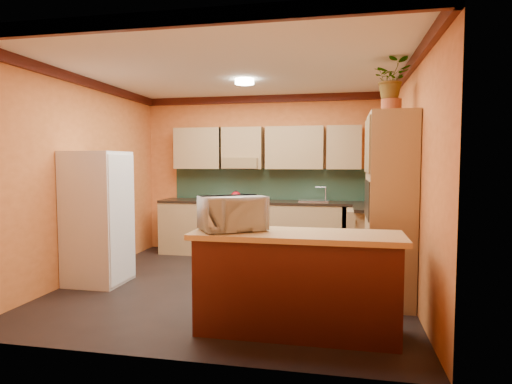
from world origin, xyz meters
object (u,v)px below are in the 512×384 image
at_px(fridge, 98,218).
at_px(microwave, 232,213).
at_px(base_cabinets_back, 267,229).
at_px(stove, 231,227).
at_px(pantry, 389,208).
at_px(breakfast_bar, 296,286).

distance_m(fridge, microwave, 2.38).
bearing_deg(base_cabinets_back, stove, -180.00).
xyz_separation_m(pantry, breakfast_bar, (-0.92, -1.12, -0.61)).
distance_m(pantry, microwave, 1.89).
height_order(base_cabinets_back, pantry, pantry).
distance_m(stove, breakfast_bar, 3.48).
distance_m(base_cabinets_back, microwave, 3.24).
xyz_separation_m(fridge, breakfast_bar, (2.68, -1.12, -0.41)).
xyz_separation_m(base_cabinets_back, stove, (-0.62, -0.00, 0.02)).
xyz_separation_m(stove, breakfast_bar, (1.44, -3.17, -0.02)).
bearing_deg(stove, microwave, -75.01).
bearing_deg(base_cabinets_back, microwave, -85.98).
bearing_deg(fridge, stove, 58.86).
relative_size(fridge, breakfast_bar, 0.94).
distance_m(base_cabinets_back, stove, 0.63).
bearing_deg(base_cabinets_back, breakfast_bar, -75.49).
bearing_deg(microwave, base_cabinets_back, 59.27).
xyz_separation_m(base_cabinets_back, microwave, (0.22, -3.17, 0.65)).
relative_size(stove, fridge, 0.54).
relative_size(fridge, pantry, 0.81).
bearing_deg(microwave, stove, 70.24).
distance_m(stove, pantry, 3.18).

